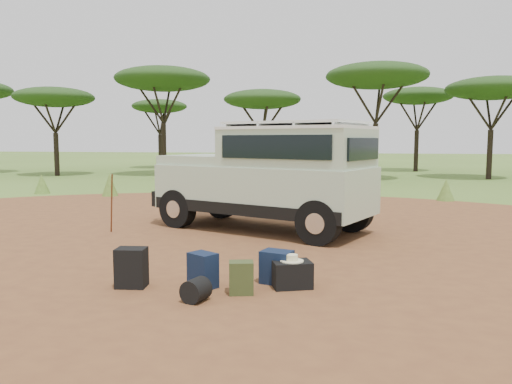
% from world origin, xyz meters
% --- Properties ---
extents(ground, '(140.00, 140.00, 0.00)m').
position_xyz_m(ground, '(0.00, 0.00, 0.00)').
color(ground, '#4E7027').
rests_on(ground, ground).
extents(dirt_clearing, '(23.00, 23.00, 0.01)m').
position_xyz_m(dirt_clearing, '(0.00, 0.00, 0.00)').
color(dirt_clearing, brown).
rests_on(dirt_clearing, ground).
extents(grass_fringe, '(36.60, 1.60, 0.90)m').
position_xyz_m(grass_fringe, '(0.12, 8.67, 0.40)').
color(grass_fringe, '#4E7027').
rests_on(grass_fringe, ground).
extents(acacia_treeline, '(46.70, 13.20, 6.26)m').
position_xyz_m(acacia_treeline, '(0.75, 19.81, 4.87)').
color(acacia_treeline, black).
rests_on(acacia_treeline, ground).
extents(safari_vehicle, '(5.42, 3.76, 2.48)m').
position_xyz_m(safari_vehicle, '(0.95, 2.45, 1.20)').
color(safari_vehicle, '#ABBDA2').
rests_on(safari_vehicle, ground).
extents(walking_staff, '(0.27, 0.35, 1.34)m').
position_xyz_m(walking_staff, '(-2.42, 1.39, 0.67)').
color(walking_staff, '#602816').
rests_on(walking_staff, ground).
extents(backpack_black, '(0.45, 0.35, 0.57)m').
position_xyz_m(backpack_black, '(-0.24, -2.34, 0.28)').
color(backpack_black, black).
rests_on(backpack_black, ground).
extents(backpack_navy, '(0.47, 0.44, 0.50)m').
position_xyz_m(backpack_navy, '(0.76, -2.17, 0.25)').
color(backpack_navy, '#111F38').
rests_on(backpack_navy, ground).
extents(backpack_olive, '(0.37, 0.31, 0.45)m').
position_xyz_m(backpack_olive, '(1.35, -2.36, 0.23)').
color(backpack_olive, '#384821').
rests_on(backpack_olive, ground).
extents(duffel_navy, '(0.50, 0.43, 0.48)m').
position_xyz_m(duffel_navy, '(1.75, -1.76, 0.24)').
color(duffel_navy, '#111F38').
rests_on(duffel_navy, ground).
extents(hard_case, '(0.64, 0.55, 0.38)m').
position_xyz_m(hard_case, '(1.99, -1.93, 0.19)').
color(hard_case, black).
rests_on(hard_case, ground).
extents(stuff_sack, '(0.39, 0.39, 0.31)m').
position_xyz_m(stuff_sack, '(0.85, -2.78, 0.15)').
color(stuff_sack, black).
rests_on(stuff_sack, ground).
extents(safari_hat, '(0.33, 0.33, 0.10)m').
position_xyz_m(safari_hat, '(1.99, -1.93, 0.42)').
color(safari_hat, beige).
rests_on(safari_hat, hard_case).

